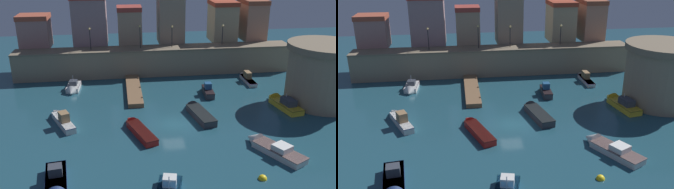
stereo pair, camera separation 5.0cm
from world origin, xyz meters
TOP-DOWN VIEW (x-y plane):
  - ground_plane at (0.00, 0.00)m, footprint 99.87×99.87m
  - quay_wall at (0.00, 18.42)m, footprint 42.64×3.84m
  - old_town_backdrop at (0.06, 22.71)m, footprint 39.54×6.02m
  - fortress_tower at (19.36, 3.61)m, footprint 9.51×9.51m
  - pier_dock at (-3.92, 10.85)m, footprint 1.95×11.58m
  - quay_lamp_0 at (-9.86, 18.42)m, footprint 0.32×0.32m
  - quay_lamp_1 at (-2.39, 18.42)m, footprint 0.32×0.32m
  - quay_lamp_2 at (2.50, 18.42)m, footprint 0.32×0.32m
  - quay_lamp_3 at (10.48, 18.42)m, footprint 0.32×0.32m
  - moored_boat_0 at (-4.07, -1.34)m, footprint 3.53×6.97m
  - moored_boat_2 at (-11.28, -10.63)m, footprint 2.43×5.86m
  - moored_boat_3 at (-12.44, 1.91)m, footprint 3.78×6.57m
  - moored_boat_4 at (8.40, -7.09)m, footprint 4.65×6.69m
  - moored_boat_5 at (-12.27, 12.25)m, footprint 1.87×4.47m
  - moored_boat_6 at (13.02, 13.28)m, footprint 1.17×6.16m
  - moored_boat_7 at (14.16, 3.28)m, footprint 2.78×6.53m
  - moored_boat_8 at (5.97, 8.78)m, footprint 1.44×4.90m
  - moored_boat_10 at (3.16, 2.04)m, footprint 2.86×7.02m
  - mooring_buoy_0 at (5.91, -11.55)m, footprint 0.75×0.75m

SIDE VIEW (x-z plane):
  - ground_plane at x=0.00m, z-range 0.00..0.00m
  - mooring_buoy_0 at x=5.91m, z-range -0.38..0.38m
  - pier_dock at x=-3.92m, z-range -0.07..0.63m
  - moored_boat_0 at x=-4.07m, z-range -0.28..1.02m
  - moored_boat_5 at x=-12.27m, z-range -0.85..1.67m
  - moored_boat_4 at x=8.40m, z-range -0.45..1.28m
  - moored_boat_10 at x=3.16m, z-range -0.33..1.20m
  - moored_boat_6 at x=13.02m, z-range -0.45..1.33m
  - moored_boat_2 at x=-11.28m, z-range -0.52..1.49m
  - moored_boat_7 at x=14.16m, z-range -0.75..1.72m
  - moored_boat_3 at x=-12.44m, z-range -0.44..1.48m
  - moored_boat_8 at x=5.97m, z-range -0.35..1.44m
  - quay_wall at x=0.00m, z-range 0.01..4.25m
  - fortress_tower at x=19.36m, z-range 0.06..7.80m
  - quay_lamp_3 at x=10.48m, z-range 4.79..8.03m
  - quay_lamp_2 at x=2.50m, z-range 4.79..8.09m
  - quay_lamp_0 at x=-9.86m, z-range 4.79..8.10m
  - quay_lamp_1 at x=-2.39m, z-range 4.81..8.30m
  - old_town_backdrop at x=0.06m, z-range 3.34..11.85m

